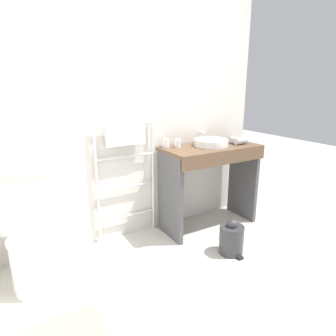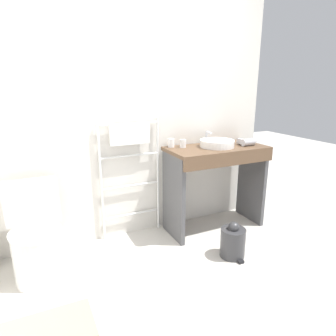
{
  "view_description": "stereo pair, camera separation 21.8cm",
  "coord_description": "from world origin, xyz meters",
  "px_view_note": "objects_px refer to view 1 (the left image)",
  "views": [
    {
      "loc": [
        -1.13,
        -1.15,
        1.48
      ],
      "look_at": [
        0.07,
        0.88,
        0.81
      ],
      "focal_mm": 32.0,
      "sensor_mm": 36.0,
      "label": 1
    },
    {
      "loc": [
        -0.94,
        -1.25,
        1.48
      ],
      "look_at": [
        0.07,
        0.88,
        0.81
      ],
      "focal_mm": 32.0,
      "sensor_mm": 36.0,
      "label": 2
    }
  ],
  "objects_px": {
    "sink_basin": "(211,142)",
    "trash_bin": "(231,239)",
    "towel_radiator": "(126,154)",
    "cup_near_wall": "(166,143)",
    "cup_near_edge": "(178,143)",
    "toilet": "(35,246)",
    "hair_dryer": "(240,141)"
  },
  "relations": [
    {
      "from": "towel_radiator",
      "to": "cup_near_edge",
      "type": "height_order",
      "value": "towel_radiator"
    },
    {
      "from": "toilet",
      "to": "hair_dryer",
      "type": "relative_size",
      "value": 4.08
    },
    {
      "from": "cup_near_edge",
      "to": "trash_bin",
      "type": "bearing_deg",
      "value": -76.92
    },
    {
      "from": "sink_basin",
      "to": "hair_dryer",
      "type": "height_order",
      "value": "hair_dryer"
    },
    {
      "from": "hair_dryer",
      "to": "trash_bin",
      "type": "height_order",
      "value": "hair_dryer"
    },
    {
      "from": "toilet",
      "to": "hair_dryer",
      "type": "height_order",
      "value": "hair_dryer"
    },
    {
      "from": "cup_near_wall",
      "to": "hair_dryer",
      "type": "bearing_deg",
      "value": -19.21
    },
    {
      "from": "hair_dryer",
      "to": "towel_radiator",
      "type": "bearing_deg",
      "value": 165.88
    },
    {
      "from": "toilet",
      "to": "cup_near_edge",
      "type": "xyz_separation_m",
      "value": [
        1.4,
        0.22,
        0.6
      ]
    },
    {
      "from": "cup_near_edge",
      "to": "trash_bin",
      "type": "relative_size",
      "value": 0.24
    },
    {
      "from": "towel_radiator",
      "to": "trash_bin",
      "type": "xyz_separation_m",
      "value": [
        0.66,
        -0.76,
        -0.7
      ]
    },
    {
      "from": "toilet",
      "to": "towel_radiator",
      "type": "bearing_deg",
      "value": 19.73
    },
    {
      "from": "cup_near_edge",
      "to": "trash_bin",
      "type": "height_order",
      "value": "cup_near_edge"
    },
    {
      "from": "towel_radiator",
      "to": "hair_dryer",
      "type": "xyz_separation_m",
      "value": [
        1.16,
        -0.29,
        0.06
      ]
    },
    {
      "from": "hair_dryer",
      "to": "trash_bin",
      "type": "bearing_deg",
      "value": -136.08
    },
    {
      "from": "cup_near_edge",
      "to": "trash_bin",
      "type": "xyz_separation_m",
      "value": [
        0.15,
        -0.67,
        -0.77
      ]
    },
    {
      "from": "towel_radiator",
      "to": "sink_basin",
      "type": "xyz_separation_m",
      "value": [
        0.83,
        -0.21,
        0.07
      ]
    },
    {
      "from": "toilet",
      "to": "sink_basin",
      "type": "xyz_separation_m",
      "value": [
        1.72,
        0.1,
        0.6
      ]
    },
    {
      "from": "toilet",
      "to": "sink_basin",
      "type": "height_order",
      "value": "sink_basin"
    },
    {
      "from": "trash_bin",
      "to": "cup_near_wall",
      "type": "bearing_deg",
      "value": 108.82
    },
    {
      "from": "hair_dryer",
      "to": "trash_bin",
      "type": "relative_size",
      "value": 0.55
    },
    {
      "from": "cup_near_edge",
      "to": "cup_near_wall",
      "type": "bearing_deg",
      "value": 144.72
    },
    {
      "from": "toilet",
      "to": "cup_near_edge",
      "type": "height_order",
      "value": "cup_near_edge"
    },
    {
      "from": "towel_radiator",
      "to": "toilet",
      "type": "bearing_deg",
      "value": -160.27
    },
    {
      "from": "hair_dryer",
      "to": "toilet",
      "type": "bearing_deg",
      "value": -179.21
    },
    {
      "from": "toilet",
      "to": "hair_dryer",
      "type": "xyz_separation_m",
      "value": [
        2.04,
        0.03,
        0.6
      ]
    },
    {
      "from": "cup_near_wall",
      "to": "towel_radiator",
      "type": "bearing_deg",
      "value": 175.57
    },
    {
      "from": "towel_radiator",
      "to": "cup_near_wall",
      "type": "relative_size",
      "value": 13.63
    },
    {
      "from": "cup_near_wall",
      "to": "cup_near_edge",
      "type": "distance_m",
      "value": 0.12
    },
    {
      "from": "trash_bin",
      "to": "hair_dryer",
      "type": "bearing_deg",
      "value": 43.92
    },
    {
      "from": "toilet",
      "to": "trash_bin",
      "type": "height_order",
      "value": "toilet"
    },
    {
      "from": "sink_basin",
      "to": "trash_bin",
      "type": "bearing_deg",
      "value": -107.05
    }
  ]
}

